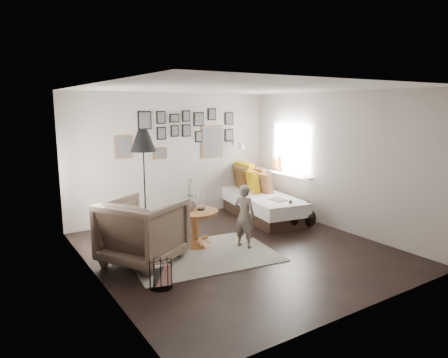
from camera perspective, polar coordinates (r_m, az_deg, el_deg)
ground at (r=6.68m, az=1.99°, el=-10.02°), size 4.80×4.80×0.00m
wall_back at (r=8.41m, az=-7.33°, el=3.28°), size 4.50×0.00×4.50m
wall_front at (r=4.62m, az=19.34°, el=-3.11°), size 4.50×0.00×4.50m
wall_left at (r=5.40m, az=-17.92°, el=-1.12°), size 0.00×4.80×4.80m
wall_right at (r=7.84m, az=15.71°, el=2.46°), size 0.00×4.80×4.80m
ceiling at (r=6.27m, az=2.15°, el=12.86°), size 4.80×4.80×0.00m
door_left at (r=6.60m, az=-20.39°, el=-1.45°), size 0.00×2.14×2.14m
window_right at (r=8.78m, az=8.72°, el=1.12°), size 0.15×1.32×1.30m
gallery_wall at (r=8.47m, az=-5.59°, el=6.39°), size 2.74×0.03×1.08m
wall_sconce at (r=8.94m, az=2.42°, el=4.83°), size 0.18×0.36×0.16m
rug at (r=6.44m, az=-3.00°, el=-10.79°), size 2.43×1.86×0.01m
pedestal_table at (r=6.80m, az=-4.11°, el=-7.18°), size 0.77×0.77×0.61m
vase at (r=6.64m, az=-4.86°, el=-3.17°), size 0.22×0.22×0.55m
candles at (r=6.72m, az=-3.34°, el=-3.25°), size 0.13×0.13×0.29m
daybed at (r=8.52m, az=5.14°, el=-3.15°), size 1.26×2.31×1.08m
magazine_on_daybed at (r=7.95m, az=7.77°, el=-2.96°), size 0.25×0.34×0.02m
armchair at (r=6.15m, az=-11.51°, el=-7.27°), size 1.45×1.44×0.98m
armchair_cushion at (r=6.20m, az=-11.42°, el=-7.18°), size 0.60×0.61×0.20m
floor_lamp at (r=7.10m, az=-11.48°, el=4.86°), size 0.45×0.45×1.94m
magazine_basket at (r=5.39m, az=-9.00°, el=-13.28°), size 0.32×0.32×0.37m
demijohn_large at (r=7.78m, az=9.41°, el=-5.50°), size 0.37×0.37×0.56m
demijohn_small at (r=7.94m, az=11.87°, el=-5.45°), size 0.33×0.33×0.51m
child at (r=6.62m, az=2.93°, el=-5.34°), size 0.39×0.46×1.07m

